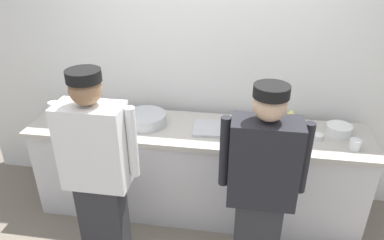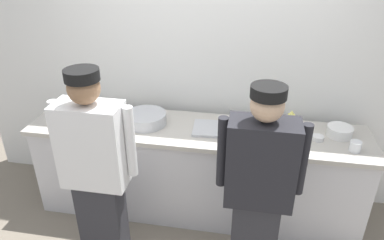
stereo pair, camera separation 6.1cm
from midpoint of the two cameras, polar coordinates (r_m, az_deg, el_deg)
ground_plane at (r=3.42m, az=-0.73°, el=-17.51°), size 9.00×9.00×0.00m
wall_back at (r=3.36m, az=1.41°, el=10.15°), size 4.68×0.10×2.84m
prep_counter at (r=3.39m, az=0.20°, el=-8.01°), size 2.98×0.65×0.90m
chef_near_left at (r=2.71m, az=-15.35°, el=-8.00°), size 0.60×0.24×1.66m
chef_center at (r=2.54m, az=10.16°, el=-10.64°), size 0.59×0.24×1.63m
plate_stack_front at (r=3.27m, az=21.74°, el=-1.44°), size 0.21×0.21×0.08m
mixing_bowl_steel at (r=3.23m, az=-7.91°, el=0.16°), size 0.37×0.37×0.10m
sheet_tray at (r=3.13m, az=3.32°, el=-1.37°), size 0.42×0.32×0.02m
squeeze_bottle_primary at (r=3.37m, az=-16.69°, el=1.26°), size 0.05×0.05×0.20m
squeeze_bottle_secondary at (r=3.20m, az=14.77°, el=0.01°), size 0.06×0.06×0.19m
squeeze_bottle_spare at (r=2.93m, az=11.08°, el=-2.04°), size 0.05×0.05×0.20m
ramekin_orange_sauce at (r=2.96m, az=8.20°, el=-3.20°), size 0.08×0.08×0.04m
ramekin_yellow_sauce at (r=3.15m, az=18.74°, el=-2.46°), size 0.10×0.10×0.04m
deli_cup at (r=3.10m, az=23.89°, el=-3.56°), size 0.09×0.09×0.08m
chefs_knife at (r=3.54m, az=-18.66°, el=0.62°), size 0.27×0.03×0.02m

